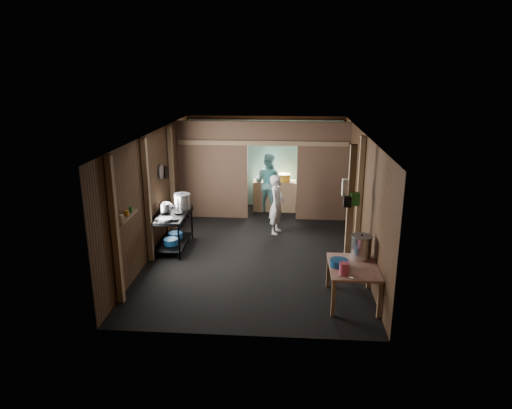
# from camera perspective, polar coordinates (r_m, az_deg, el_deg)

# --- Properties ---
(floor) EXTENTS (4.50, 7.00, 0.00)m
(floor) POSITION_cam_1_polar(r_m,az_deg,el_deg) (10.39, 0.08, -5.50)
(floor) COLOR black
(floor) RESTS_ON ground
(ceiling) EXTENTS (4.50, 7.00, 0.00)m
(ceiling) POSITION_cam_1_polar(r_m,az_deg,el_deg) (9.70, 0.09, 8.85)
(ceiling) COLOR #2A2928
(ceiling) RESTS_ON ground
(wall_back) EXTENTS (4.50, 0.00, 2.60)m
(wall_back) POSITION_cam_1_polar(r_m,az_deg,el_deg) (13.37, 1.17, 5.40)
(wall_back) COLOR #4E351F
(wall_back) RESTS_ON ground
(wall_front) EXTENTS (4.50, 0.00, 2.60)m
(wall_front) POSITION_cam_1_polar(r_m,az_deg,el_deg) (6.67, -2.10, -6.55)
(wall_front) COLOR #4E351F
(wall_front) RESTS_ON ground
(wall_left) EXTENTS (0.00, 7.00, 2.60)m
(wall_left) POSITION_cam_1_polar(r_m,az_deg,el_deg) (10.37, -12.42, 1.64)
(wall_left) COLOR #4E351F
(wall_left) RESTS_ON ground
(wall_right) EXTENTS (0.00, 7.00, 2.60)m
(wall_right) POSITION_cam_1_polar(r_m,az_deg,el_deg) (10.06, 12.97, 1.15)
(wall_right) COLOR #4E351F
(wall_right) RESTS_ON ground
(partition_left) EXTENTS (1.85, 0.10, 2.60)m
(partition_left) POSITION_cam_1_polar(r_m,az_deg,el_deg) (12.25, -5.38, 4.27)
(partition_left) COLOR brown
(partition_left) RESTS_ON floor
(partition_right) EXTENTS (1.35, 0.10, 2.60)m
(partition_right) POSITION_cam_1_polar(r_m,az_deg,el_deg) (12.11, 8.32, 4.03)
(partition_right) COLOR brown
(partition_right) RESTS_ON floor
(partition_header) EXTENTS (1.30, 0.10, 0.60)m
(partition_header) POSITION_cam_1_polar(r_m,az_deg,el_deg) (11.91, 2.08, 8.87)
(partition_header) COLOR brown
(partition_header) RESTS_ON wall_back
(turquoise_panel) EXTENTS (4.40, 0.06, 2.50)m
(turquoise_panel) POSITION_cam_1_polar(r_m,az_deg,el_deg) (13.32, 1.16, 5.14)
(turquoise_panel) COLOR #709C9A
(turquoise_panel) RESTS_ON wall_back
(back_counter) EXTENTS (1.20, 0.50, 0.85)m
(back_counter) POSITION_cam_1_polar(r_m,az_deg,el_deg) (13.03, 2.34, 1.13)
(back_counter) COLOR #857050
(back_counter) RESTS_ON floor
(wall_clock) EXTENTS (0.20, 0.03, 0.20)m
(wall_clock) POSITION_cam_1_polar(r_m,az_deg,el_deg) (13.15, 2.26, 7.86)
(wall_clock) COLOR silver
(wall_clock) RESTS_ON wall_back
(post_left_a) EXTENTS (0.10, 0.12, 2.60)m
(post_left_a) POSITION_cam_1_polar(r_m,az_deg,el_deg) (8.00, -17.11, -3.26)
(post_left_a) COLOR #857050
(post_left_a) RESTS_ON floor
(post_left_b) EXTENTS (0.10, 0.12, 2.60)m
(post_left_b) POSITION_cam_1_polar(r_m,az_deg,el_deg) (9.61, -13.34, 0.39)
(post_left_b) COLOR #857050
(post_left_b) RESTS_ON floor
(post_left_c) EXTENTS (0.10, 0.12, 2.60)m
(post_left_c) POSITION_cam_1_polar(r_m,az_deg,el_deg) (11.47, -10.42, 3.21)
(post_left_c) COLOR #857050
(post_left_c) RESTS_ON floor
(post_right) EXTENTS (0.10, 0.12, 2.60)m
(post_right) POSITION_cam_1_polar(r_m,az_deg,el_deg) (9.86, 12.73, 0.84)
(post_right) COLOR #857050
(post_right) RESTS_ON floor
(post_free) EXTENTS (0.12, 0.12, 2.60)m
(post_free) POSITION_cam_1_polar(r_m,az_deg,el_deg) (8.77, 11.60, -1.08)
(post_free) COLOR #857050
(post_free) RESTS_ON floor
(cross_beam) EXTENTS (4.40, 0.12, 0.12)m
(cross_beam) POSITION_cam_1_polar(r_m,az_deg,el_deg) (11.91, 0.84, 7.66)
(cross_beam) COLOR #857050
(cross_beam) RESTS_ON wall_left
(pan_lid_big) EXTENTS (0.03, 0.34, 0.34)m
(pan_lid_big) POSITION_cam_1_polar(r_m,az_deg,el_deg) (10.65, -11.73, 4.02)
(pan_lid_big) COLOR gray
(pan_lid_big) RESTS_ON wall_left
(pan_lid_small) EXTENTS (0.03, 0.30, 0.30)m
(pan_lid_small) POSITION_cam_1_polar(r_m,az_deg,el_deg) (11.05, -11.15, 3.98)
(pan_lid_small) COLOR black
(pan_lid_small) RESTS_ON wall_left
(wall_shelf) EXTENTS (0.14, 0.80, 0.03)m
(wall_shelf) POSITION_cam_1_polar(r_m,az_deg,el_deg) (8.40, -15.78, -1.47)
(wall_shelf) COLOR #857050
(wall_shelf) RESTS_ON wall_left
(jar_white) EXTENTS (0.07, 0.07, 0.10)m
(jar_white) POSITION_cam_1_polar(r_m,az_deg,el_deg) (8.16, -16.40, -1.58)
(jar_white) COLOR silver
(jar_white) RESTS_ON wall_shelf
(jar_yellow) EXTENTS (0.08, 0.08, 0.10)m
(jar_yellow) POSITION_cam_1_polar(r_m,az_deg,el_deg) (8.38, -15.82, -1.05)
(jar_yellow) COLOR orange
(jar_yellow) RESTS_ON wall_shelf
(jar_green) EXTENTS (0.06, 0.06, 0.10)m
(jar_green) POSITION_cam_1_polar(r_m,az_deg,el_deg) (8.58, -15.33, -0.60)
(jar_green) COLOR #287D29
(jar_green) RESTS_ON wall_shelf
(bag_white) EXTENTS (0.22, 0.15, 0.32)m
(bag_white) POSITION_cam_1_polar(r_m,az_deg,el_deg) (8.71, 11.39, 2.09)
(bag_white) COLOR silver
(bag_white) RESTS_ON post_free
(bag_green) EXTENTS (0.16, 0.12, 0.24)m
(bag_green) POSITION_cam_1_polar(r_m,az_deg,el_deg) (8.64, 12.22, 0.68)
(bag_green) COLOR #287D29
(bag_green) RESTS_ON post_free
(bag_black) EXTENTS (0.14, 0.10, 0.20)m
(bag_black) POSITION_cam_1_polar(r_m,az_deg,el_deg) (8.62, 11.30, 0.35)
(bag_black) COLOR black
(bag_black) RESTS_ON post_free
(gas_range) EXTENTS (0.72, 1.41, 0.83)m
(gas_range) POSITION_cam_1_polar(r_m,az_deg,el_deg) (10.41, -10.37, -3.28)
(gas_range) COLOR black
(gas_range) RESTS_ON floor
(prep_table) EXTENTS (0.82, 1.13, 0.67)m
(prep_table) POSITION_cam_1_polar(r_m,az_deg,el_deg) (8.22, 11.90, -9.62)
(prep_table) COLOR tan
(prep_table) RESTS_ON floor
(stove_pot_large) EXTENTS (0.38, 0.38, 0.37)m
(stove_pot_large) POSITION_cam_1_polar(r_m,az_deg,el_deg) (10.53, -9.14, 0.35)
(stove_pot_large) COLOR silver
(stove_pot_large) RESTS_ON gas_range
(stove_pot_med) EXTENTS (0.31, 0.31, 0.23)m
(stove_pot_med) POSITION_cam_1_polar(r_m,az_deg,el_deg) (10.38, -11.30, -0.43)
(stove_pot_med) COLOR silver
(stove_pot_med) RESTS_ON gas_range
(stove_saucepan) EXTENTS (0.18, 0.18, 0.09)m
(stove_saucepan) POSITION_cam_1_polar(r_m,az_deg,el_deg) (10.66, -10.87, -0.20)
(stove_saucepan) COLOR silver
(stove_saucepan) RESTS_ON gas_range
(frying_pan) EXTENTS (0.45, 0.58, 0.07)m
(frying_pan) POSITION_cam_1_polar(r_m,az_deg,el_deg) (9.84, -11.17, -1.81)
(frying_pan) COLOR gray
(frying_pan) RESTS_ON gas_range
(blue_tub_front) EXTENTS (0.32, 0.32, 0.13)m
(blue_tub_front) POSITION_cam_1_polar(r_m,az_deg,el_deg) (10.33, -10.53, -4.56)
(blue_tub_front) COLOR navy
(blue_tub_front) RESTS_ON gas_range
(blue_tub_back) EXTENTS (0.32, 0.32, 0.13)m
(blue_tub_back) POSITION_cam_1_polar(r_m,az_deg,el_deg) (10.70, -9.99, -3.79)
(blue_tub_back) COLOR navy
(blue_tub_back) RESTS_ON gas_range
(stock_pot) EXTENTS (0.50, 0.50, 0.44)m
(stock_pot) POSITION_cam_1_polar(r_m,az_deg,el_deg) (8.36, 12.95, -5.21)
(stock_pot) COLOR silver
(stock_pot) RESTS_ON prep_table
(wash_basin) EXTENTS (0.41, 0.41, 0.12)m
(wash_basin) POSITION_cam_1_polar(r_m,az_deg,el_deg) (8.01, 10.30, -7.15)
(wash_basin) COLOR navy
(wash_basin) RESTS_ON prep_table
(pink_bucket) EXTENTS (0.20, 0.20, 0.19)m
(pink_bucket) POSITION_cam_1_polar(r_m,az_deg,el_deg) (7.72, 10.92, -7.81)
(pink_bucket) COLOR #CB4A6C
(pink_bucket) RESTS_ON prep_table
(knife) EXTENTS (0.29, 0.14, 0.01)m
(knife) POSITION_cam_1_polar(r_m,az_deg,el_deg) (7.64, 11.42, -8.85)
(knife) COLOR silver
(knife) RESTS_ON prep_table
(yellow_tub) EXTENTS (0.37, 0.37, 0.21)m
(yellow_tub) POSITION_cam_1_polar(r_m,az_deg,el_deg) (12.89, 3.47, 3.37)
(yellow_tub) COLOR orange
(yellow_tub) RESTS_ON back_counter
(red_cup) EXTENTS (0.11, 0.11, 0.13)m
(red_cup) POSITION_cam_1_polar(r_m,az_deg,el_deg) (12.92, 0.51, 3.26)
(red_cup) COLOR maroon
(red_cup) RESTS_ON back_counter
(cook) EXTENTS (0.47, 0.60, 1.45)m
(cook) POSITION_cam_1_polar(r_m,az_deg,el_deg) (11.13, 2.59, 0.00)
(cook) COLOR silver
(cook) RESTS_ON floor
(worker_back) EXTENTS (0.97, 0.86, 1.66)m
(worker_back) POSITION_cam_1_polar(r_m,az_deg,el_deg) (12.83, 1.51, 2.75)
(worker_back) COLOR #5EA1A0
(worker_back) RESTS_ON floor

